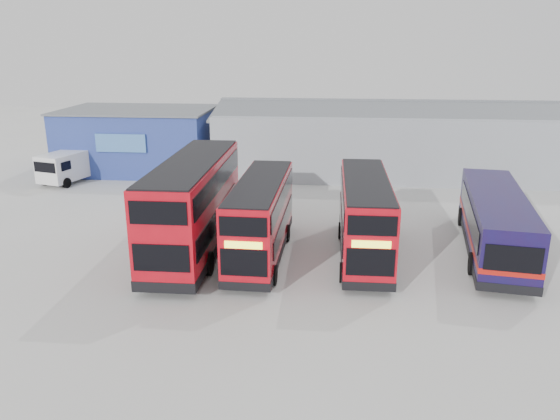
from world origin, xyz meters
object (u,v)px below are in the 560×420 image
object	(u,v)px
single_decker_blue	(495,224)
double_decker_left	(194,207)
double_decker_centre	(261,219)
maintenance_shed	(401,139)
office_block	(139,139)
double_decker_right	(365,218)
panel_van	(71,165)

from	to	relation	value
single_decker_blue	double_decker_left	bearing A→B (deg)	13.27
double_decker_left	double_decker_centre	size ratio (longest dim) A/B	1.21
double_decker_left	maintenance_shed	bearing A→B (deg)	-122.66
single_decker_blue	office_block	bearing A→B (deg)	-25.90
maintenance_shed	double_decker_centre	bearing A→B (deg)	-114.35
office_block	double_decker_right	distance (m)	25.38
maintenance_shed	double_decker_centre	world-z (taller)	maintenance_shed
maintenance_shed	double_decker_left	distance (m)	23.86
double_decker_left	panel_van	world-z (taller)	double_decker_left
double_decker_centre	panel_van	size ratio (longest dim) A/B	1.65
double_decker_left	double_decker_centre	bearing A→B (deg)	173.44
double_decker_right	office_block	bearing A→B (deg)	134.84
maintenance_shed	panel_van	world-z (taller)	maintenance_shed
maintenance_shed	single_decker_blue	distance (m)	19.05
double_decker_right	single_decker_blue	distance (m)	6.84
maintenance_shed	single_decker_blue	xyz separation A→B (m)	(2.64, -18.83, -1.05)
double_decker_right	panel_van	xyz separation A→B (m)	(-21.91, 13.46, -0.70)
office_block	maintenance_shed	xyz separation A→B (m)	(22.00, 2.01, 0.02)
maintenance_shed	double_decker_centre	xyz separation A→B (m)	(-9.29, -20.53, -0.61)
double_decker_right	single_decker_blue	xyz separation A→B (m)	(6.72, 1.13, -0.47)
double_decker_left	office_block	bearing A→B (deg)	-63.32
maintenance_shed	double_decker_right	world-z (taller)	maintenance_shed
maintenance_shed	double_decker_left	bearing A→B (deg)	-122.41
double_decker_left	panel_van	bearing A→B (deg)	-46.17
single_decker_blue	panel_van	xyz separation A→B (m)	(-28.63, 12.32, -0.23)
office_block	panel_van	xyz separation A→B (m)	(-3.99, -4.50, -1.25)
double_decker_centre	panel_van	world-z (taller)	double_decker_centre
panel_van	double_decker_left	bearing A→B (deg)	-29.97
office_block	double_decker_left	world-z (taller)	office_block
double_decker_centre	panel_van	bearing A→B (deg)	141.41
single_decker_blue	maintenance_shed	bearing A→B (deg)	-73.58
office_block	double_decker_centre	size ratio (longest dim) A/B	1.29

